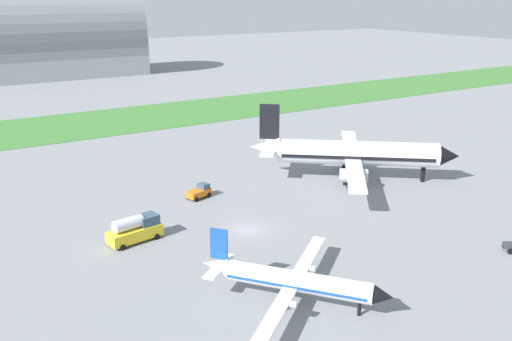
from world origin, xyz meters
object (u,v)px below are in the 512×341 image
object	(u,v)px
airplane_midfield_jet	(353,153)
airplane_foreground_turboprop	(293,280)
pushback_tug_near_gate	(199,192)
fuel_truck_midfield	(135,229)

from	to	relation	value
airplane_midfield_jet	airplane_foreground_turboprop	distance (m)	39.05
pushback_tug_near_gate	fuel_truck_midfield	size ratio (longest dim) A/B	0.58
airplane_midfield_jet	fuel_truck_midfield	size ratio (longest dim) A/B	4.15
airplane_midfield_jet	airplane_foreground_turboprop	world-z (taller)	airplane_midfield_jet
airplane_foreground_turboprop	fuel_truck_midfield	distance (m)	22.70
pushback_tug_near_gate	fuel_truck_midfield	xyz separation A→B (m)	(-13.08, -9.30, 0.67)
airplane_foreground_turboprop	fuel_truck_midfield	bearing A→B (deg)	161.98
airplane_midfield_jet	pushback_tug_near_gate	distance (m)	25.30
fuel_truck_midfield	airplane_midfield_jet	bearing A→B (deg)	-2.63
airplane_foreground_turboprop	fuel_truck_midfield	world-z (taller)	airplane_foreground_turboprop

